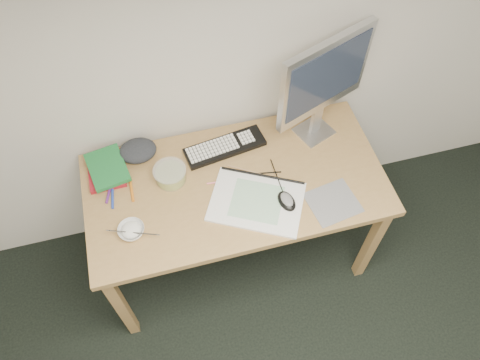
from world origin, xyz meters
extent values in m
plane|color=silver|center=(0.00, 1.80, 1.30)|extent=(3.60, 0.00, 3.60)
cube|color=#AA834E|center=(-0.81, 1.13, 0.36)|extent=(0.05, 0.05, 0.71)
cube|color=#AA834E|center=(0.49, 1.13, 0.36)|extent=(0.05, 0.05, 0.71)
cube|color=#AA834E|center=(-0.81, 1.73, 0.36)|extent=(0.05, 0.05, 0.71)
cube|color=#AA834E|center=(0.49, 1.73, 0.36)|extent=(0.05, 0.05, 0.71)
cube|color=#AA834E|center=(-0.16, 1.43, 0.73)|extent=(1.40, 0.70, 0.03)
cube|color=slate|center=(0.24, 1.21, 0.75)|extent=(0.25, 0.23, 0.00)
cube|color=white|center=(-0.10, 1.30, 0.76)|extent=(0.50, 0.45, 0.01)
cube|color=black|center=(-0.16, 1.64, 0.76)|extent=(0.41, 0.18, 0.02)
cube|color=silver|center=(0.29, 1.63, 0.75)|extent=(0.21, 0.20, 0.01)
cube|color=silver|center=(0.29, 1.63, 0.84)|extent=(0.06, 0.04, 0.16)
cube|color=silver|center=(0.29, 1.63, 1.12)|extent=(0.47, 0.21, 0.40)
cube|color=black|center=(0.29, 1.63, 1.13)|extent=(0.42, 0.17, 0.31)
ellipsoid|color=black|center=(0.03, 1.26, 0.78)|extent=(0.09, 0.12, 0.04)
imported|color=silver|center=(-0.66, 1.29, 0.77)|extent=(0.13, 0.13, 0.04)
cylinder|color=silver|center=(-0.66, 1.27, 0.79)|extent=(0.21, 0.09, 0.02)
cylinder|color=#E1DD4F|center=(-0.45, 1.53, 0.79)|extent=(0.19, 0.19, 0.08)
cube|color=maroon|center=(-0.74, 1.65, 0.76)|extent=(0.17, 0.22, 0.02)
cube|color=#1C7134|center=(-0.73, 1.65, 0.78)|extent=(0.20, 0.25, 0.02)
ellipsoid|color=#222629|center=(-0.58, 1.71, 0.78)|extent=(0.15, 0.13, 0.06)
cylinder|color=pink|center=(-0.20, 1.45, 0.75)|extent=(0.18, 0.03, 0.01)
cylinder|color=tan|center=(-0.11, 1.49, 0.75)|extent=(0.15, 0.10, 0.01)
cylinder|color=black|center=(-0.02, 1.45, 0.75)|extent=(0.16, 0.04, 0.01)
cylinder|color=#203EB1|center=(-0.73, 1.50, 0.76)|extent=(0.02, 0.13, 0.01)
cylinder|color=orange|center=(-0.64, 1.51, 0.76)|extent=(0.01, 0.13, 0.01)
cylinder|color=#632484|center=(-0.74, 1.53, 0.76)|extent=(0.05, 0.13, 0.01)
camera|label=1|loc=(-0.45, 0.26, 2.57)|focal=35.00mm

